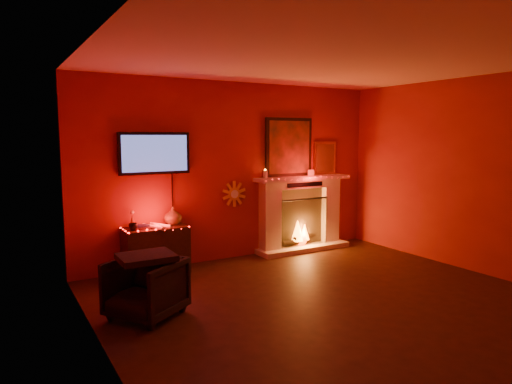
{
  "coord_description": "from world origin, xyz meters",
  "views": [
    {
      "loc": [
        -3.29,
        -3.69,
        1.89
      ],
      "look_at": [
        -0.12,
        1.7,
        1.12
      ],
      "focal_mm": 32.0,
      "sensor_mm": 36.0,
      "label": 1
    }
  ],
  "objects_px": {
    "sunburst_clock": "(234,194)",
    "armchair": "(146,288)",
    "tv": "(155,153)",
    "console_table": "(156,248)",
    "fireplace": "(300,206)"
  },
  "relations": [
    {
      "from": "sunburst_clock",
      "to": "armchair",
      "type": "bearing_deg",
      "value": -139.45
    },
    {
      "from": "sunburst_clock",
      "to": "armchair",
      "type": "xyz_separation_m",
      "value": [
        -1.9,
        -1.63,
        -0.69
      ]
    },
    {
      "from": "tv",
      "to": "armchair",
      "type": "height_order",
      "value": "tv"
    },
    {
      "from": "sunburst_clock",
      "to": "console_table",
      "type": "height_order",
      "value": "sunburst_clock"
    },
    {
      "from": "console_table",
      "to": "tv",
      "type": "bearing_deg",
      "value": 69.24
    },
    {
      "from": "fireplace",
      "to": "armchair",
      "type": "xyz_separation_m",
      "value": [
        -3.09,
        -1.53,
        -0.41
      ]
    },
    {
      "from": "sunburst_clock",
      "to": "tv",
      "type": "bearing_deg",
      "value": -178.76
    },
    {
      "from": "fireplace",
      "to": "console_table",
      "type": "xyz_separation_m",
      "value": [
        -2.51,
        -0.13,
        -0.36
      ]
    },
    {
      "from": "console_table",
      "to": "fireplace",
      "type": "bearing_deg",
      "value": 2.88
    },
    {
      "from": "sunburst_clock",
      "to": "console_table",
      "type": "bearing_deg",
      "value": -170.65
    },
    {
      "from": "tv",
      "to": "console_table",
      "type": "relative_size",
      "value": 1.37
    },
    {
      "from": "fireplace",
      "to": "armchair",
      "type": "height_order",
      "value": "fireplace"
    },
    {
      "from": "sunburst_clock",
      "to": "armchair",
      "type": "distance_m",
      "value": 2.59
    },
    {
      "from": "fireplace",
      "to": "tv",
      "type": "distance_m",
      "value": 2.61
    },
    {
      "from": "fireplace",
      "to": "tv",
      "type": "xyz_separation_m",
      "value": [
        -2.44,
        0.06,
        0.92
      ]
    }
  ]
}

